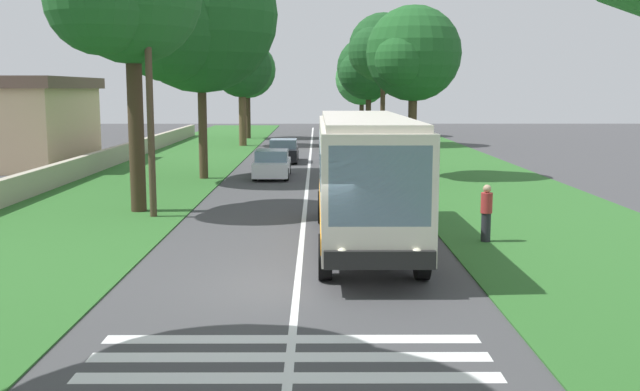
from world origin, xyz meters
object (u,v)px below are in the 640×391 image
object	(u,v)px
roadside_tree_right_4	(367,70)
roadside_tree_right_0	(412,56)
roadside_tree_right_3	(361,80)
roadside_tree_left_0	(246,71)
roadside_building	(3,121)
pedestrian	(486,212)
roadside_tree_left_1	(241,69)
roadside_tree_right_2	(381,50)
coach_bus	(364,172)
utility_pole	(150,112)
trailing_car_0	(272,165)
trailing_car_1	(284,151)
trailing_minibus_0	(337,128)
roadside_tree_left_3	(195,20)

from	to	relation	value
roadside_tree_right_4	roadside_tree_right_0	bearing A→B (deg)	-179.99
roadside_tree_right_0	roadside_tree_right_3	bearing A→B (deg)	0.02
roadside_tree_left_0	roadside_building	size ratio (longest dim) A/B	0.86
roadside_tree_left_0	pedestrian	xyz separation A→B (m)	(-45.93, -11.34, -5.19)
roadside_tree_left_1	roadside_tree_right_2	world-z (taller)	roadside_tree_right_2
coach_bus	roadside_building	world-z (taller)	roadside_building
roadside_tree_left_0	roadside_tree_right_4	bearing A→B (deg)	-74.26
roadside_tree_left_0	utility_pole	xyz separation A→B (m)	(-41.60, -0.59, -2.39)
utility_pole	trailing_car_0	bearing A→B (deg)	-16.45
roadside_tree_right_2	pedestrian	xyz separation A→B (m)	(-37.29, 0.06, -6.61)
pedestrian	roadside_building	bearing A→B (deg)	46.93
roadside_tree_left_0	roadside_building	world-z (taller)	roadside_tree_left_0
roadside_tree_right_0	roadside_tree_left_1	bearing A→B (deg)	27.06
roadside_tree_right_2	roadside_tree_left_1	bearing A→B (deg)	91.00
utility_pole	pedestrian	world-z (taller)	utility_pole
trailing_car_1	trailing_minibus_0	distance (m)	11.34
trailing_minibus_0	roadside_tree_left_3	world-z (taller)	roadside_tree_left_3
trailing_car_0	trailing_minibus_0	distance (m)	19.19
roadside_tree_right_2	trailing_car_1	bearing A→B (deg)	151.54
coach_bus	trailing_car_1	distance (m)	24.73
trailing_car_1	roadside_tree_right_2	world-z (taller)	roadside_tree_right_2
coach_bus	roadside_tree_right_3	xyz separation A→B (m)	(58.98, -3.39, 3.33)
trailing_car_0	roadside_tree_right_0	world-z (taller)	roadside_tree_right_0
roadside_tree_left_1	roadside_tree_right_3	world-z (taller)	roadside_tree_left_1
trailing_minibus_0	roadside_tree_left_3	xyz separation A→B (m)	(-19.41, 7.46, 6.31)
trailing_car_0	roadside_tree_right_4	distance (m)	34.16
roadside_tree_right_2	utility_pole	world-z (taller)	roadside_tree_right_2
utility_pole	pedestrian	size ratio (longest dim) A/B	4.19
roadside_building	roadside_tree_left_1	bearing A→B (deg)	-38.88
roadside_tree_right_3	pedestrian	bearing A→B (deg)	-179.76
trailing_minibus_0	trailing_car_1	bearing A→B (deg)	161.53
roadside_tree_right_0	roadside_building	bearing A→B (deg)	76.14
trailing_car_1	trailing_minibus_0	world-z (taller)	trailing_minibus_0
roadside_tree_right_3	roadside_tree_left_0	bearing A→B (deg)	139.03
trailing_car_1	roadside_tree_left_3	distance (m)	11.93
coach_bus	roadside_tree_right_4	size ratio (longest dim) A/B	1.18
trailing_car_0	roadside_tree_right_4	bearing A→B (deg)	-12.06
trailing_car_1	trailing_minibus_0	size ratio (longest dim) A/B	0.72
trailing_minibus_0	roadside_tree_left_1	world-z (taller)	roadside_tree_left_1
trailing_car_1	roadside_tree_right_3	bearing A→B (deg)	-11.15
roadside_tree_left_0	roadside_tree_left_1	bearing A→B (deg)	-177.51
utility_pole	pedestrian	bearing A→B (deg)	-111.95
roadside_tree_left_3	roadside_tree_right_2	bearing A→B (deg)	-26.76
roadside_tree_right_3	roadside_tree_left_1	bearing A→B (deg)	153.63
trailing_minibus_0	roadside_tree_right_0	distance (m)	19.63
coach_bus	roadside_tree_right_3	bearing A→B (deg)	-3.29
trailing_car_0	roadside_tree_right_3	bearing A→B (deg)	-9.37
trailing_car_1	roadside_tree_left_1	bearing A→B (deg)	16.85
utility_pole	coach_bus	bearing A→B (deg)	-122.88
trailing_minibus_0	coach_bus	bearing A→B (deg)	179.73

